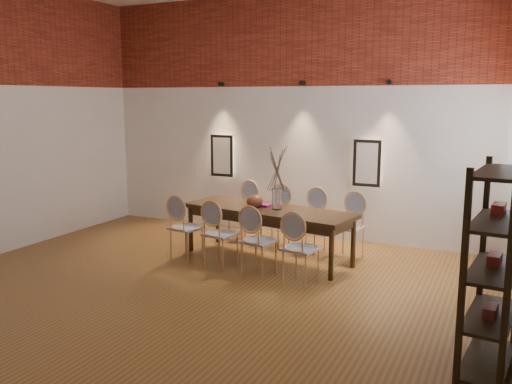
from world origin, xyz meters
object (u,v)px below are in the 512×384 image
at_px(chair_near_c, 259,241).
at_px(chair_far_d, 349,227).
at_px(chair_far_a, 243,211).
at_px(vase, 277,199).
at_px(shelving_rack, 494,270).
at_px(dining_table, 268,234).
at_px(chair_far_c, 310,221).
at_px(chair_far_b, 275,216).
at_px(bowl, 255,201).
at_px(chair_near_a, 186,227).
at_px(chair_near_d, 301,248).
at_px(book, 263,205).
at_px(chair_near_b, 221,234).

height_order(chair_near_c, chair_far_d, same).
xyz_separation_m(chair_far_a, chair_far_d, (1.88, -0.32, 0.00)).
distance_m(vase, shelving_rack, 3.61).
distance_m(dining_table, chair_far_d, 1.18).
xyz_separation_m(chair_far_c, chair_far_d, (0.63, -0.11, 0.00)).
bearing_deg(chair_far_b, chair_far_a, -0.00).
distance_m(bowl, shelving_rack, 3.90).
relative_size(chair_near_a, chair_far_a, 1.00).
bearing_deg(bowl, chair_far_c, 45.54).
xyz_separation_m(chair_near_d, bowl, (-1.03, 0.82, 0.37)).
relative_size(vase, book, 1.15).
relative_size(chair_far_c, bowl, 3.92).
relative_size(chair_far_d, shelving_rack, 0.52).
distance_m(dining_table, chair_near_d, 1.18).
height_order(chair_far_d, book, chair_far_d).
bearing_deg(dining_table, chair_near_b, -114.79).
height_order(chair_near_b, chair_far_d, same).
height_order(chair_far_a, book, chair_far_a).
bearing_deg(dining_table, chair_far_a, 144.18).
bearing_deg(chair_far_d, vase, 40.73).
bearing_deg(vase, chair_near_d, -50.26).
xyz_separation_m(vase, book, (-0.30, 0.16, -0.14)).
height_order(chair_near_b, vase, vase).
xyz_separation_m(chair_far_b, book, (0.06, -0.60, 0.30)).
xyz_separation_m(chair_far_c, vase, (-0.28, -0.65, 0.43)).
height_order(chair_near_b, shelving_rack, shelving_rack).
height_order(chair_near_b, book, chair_near_b).
bearing_deg(chair_near_c, vase, 103.37).
bearing_deg(chair_near_a, book, 45.37).
height_order(chair_near_b, chair_far_a, same).
relative_size(chair_near_d, vase, 3.13).
bearing_deg(book, chair_far_a, 134.31).
xyz_separation_m(chair_near_d, chair_far_c, (-0.40, 1.46, 0.00)).
bearing_deg(chair_far_d, shelving_rack, 135.85).
bearing_deg(shelving_rack, chair_far_b, 143.86).
height_order(chair_far_b, book, chair_far_b).
xyz_separation_m(chair_near_a, chair_far_d, (2.11, 1.04, 0.00)).
relative_size(chair_far_d, book, 3.62).
bearing_deg(chair_far_c, chair_near_d, 114.79).
distance_m(chair_near_b, chair_near_c, 0.64).
bearing_deg(bowl, chair_far_d, 23.14).
bearing_deg(chair_far_a, vase, 148.15).
bearing_deg(bowl, dining_table, 4.65).
height_order(chair_far_b, shelving_rack, shelving_rack).
bearing_deg(chair_far_a, bowl, 135.68).
height_order(chair_near_c, shelving_rack, shelving_rack).
relative_size(chair_far_a, vase, 3.13).
bearing_deg(shelving_rack, chair_near_d, 154.56).
distance_m(chair_near_c, shelving_rack, 3.22).
distance_m(chair_near_a, chair_near_c, 1.27).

